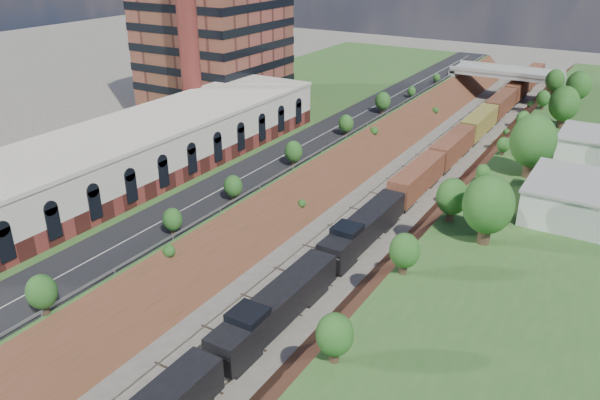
{
  "coord_description": "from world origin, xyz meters",
  "views": [
    {
      "loc": [
        28.57,
        -16.51,
        34.33
      ],
      "look_at": [
        -4.08,
        37.57,
        6.0
      ],
      "focal_mm": 35.0,
      "sensor_mm": 36.0,
      "label": 1
    }
  ],
  "objects": [
    {
      "name": "platform_left",
      "position": [
        -33.0,
        60.0,
        2.5
      ],
      "size": [
        44.0,
        180.0,
        5.0
      ],
      "primitive_type": "cube",
      "color": "#346027",
      "rests_on": "ground"
    },
    {
      "name": "embankment_left",
      "position": [
        -11.0,
        60.0,
        0.0
      ],
      "size": [
        10.0,
        180.0,
        10.0
      ],
      "primitive_type": "cube",
      "rotation": [
        0.0,
        0.79,
        0.0
      ],
      "color": "brown",
      "rests_on": "ground"
    },
    {
      "name": "embankment_right",
      "position": [
        11.0,
        60.0,
        0.0
      ],
      "size": [
        10.0,
        180.0,
        10.0
      ],
      "primitive_type": "cube",
      "rotation": [
        0.0,
        0.79,
        0.0
      ],
      "color": "brown",
      "rests_on": "ground"
    },
    {
      "name": "rail_left_track",
      "position": [
        -2.6,
        60.0,
        0.09
      ],
      "size": [
        1.58,
        180.0,
        0.18
      ],
      "primitive_type": "cube",
      "color": "gray",
      "rests_on": "ground"
    },
    {
      "name": "rail_right_track",
      "position": [
        2.6,
        60.0,
        0.09
      ],
      "size": [
        1.58,
        180.0,
        0.18
      ],
      "primitive_type": "cube",
      "color": "gray",
      "rests_on": "ground"
    },
    {
      "name": "road",
      "position": [
        -15.5,
        60.0,
        5.05
      ],
      "size": [
        8.0,
        180.0,
        0.1
      ],
      "primitive_type": "cube",
      "color": "black",
      "rests_on": "platform_left"
    },
    {
      "name": "guardrail",
      "position": [
        -11.4,
        59.8,
        5.55
      ],
      "size": [
        0.1,
        171.0,
        0.7
      ],
      "color": "#99999E",
      "rests_on": "platform_left"
    },
    {
      "name": "commercial_building",
      "position": [
        -28.0,
        38.0,
        8.51
      ],
      "size": [
        14.3,
        62.3,
        7.0
      ],
      "color": "maroon",
      "rests_on": "platform_left"
    },
    {
      "name": "smokestack",
      "position": [
        -36.0,
        56.0,
        25.0
      ],
      "size": [
        3.2,
        3.2,
        40.0
      ],
      "primitive_type": "cylinder",
      "color": "maroon",
      "rests_on": "platform_left"
    },
    {
      "name": "overpass",
      "position": [
        0.0,
        122.0,
        4.92
      ],
      "size": [
        24.5,
        8.3,
        7.4
      ],
      "color": "gray",
      "rests_on": "ground"
    },
    {
      "name": "white_building_near",
      "position": [
        23.5,
        52.0,
        7.0
      ],
      "size": [
        9.0,
        12.0,
        4.0
      ],
      "primitive_type": "cube",
      "color": "silver",
      "rests_on": "platform_right"
    },
    {
      "name": "white_building_far",
      "position": [
        23.0,
        74.0,
        6.8
      ],
      "size": [
        8.0,
        10.0,
        3.6
      ],
      "primitive_type": "cube",
      "color": "silver",
      "rests_on": "platform_right"
    },
    {
      "name": "tree_right_large",
      "position": [
        17.0,
        40.0,
        9.38
      ],
      "size": [
        5.25,
        5.25,
        7.61
      ],
      "color": "#473323",
      "rests_on": "platform_right"
    },
    {
      "name": "tree_left_crest",
      "position": [
        -11.8,
        20.0,
        7.04
      ],
      "size": [
        2.45,
        2.45,
        3.55
      ],
      "color": "#473323",
      "rests_on": "platform_left"
    },
    {
      "name": "freight_train",
      "position": [
        2.6,
        74.24,
        2.61
      ],
      "size": [
        3.05,
        155.23,
        4.56
      ],
      "color": "black",
      "rests_on": "ground"
    }
  ]
}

